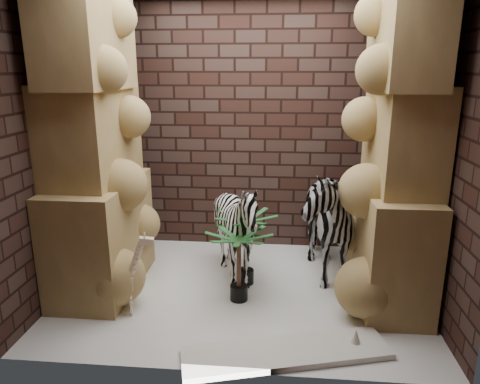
# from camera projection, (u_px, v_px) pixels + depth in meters

# --- Properties ---
(floor) EXTENTS (3.50, 3.50, 0.00)m
(floor) POSITION_uv_depth(u_px,v_px,m) (241.00, 291.00, 4.46)
(floor) COLOR white
(floor) RESTS_ON ground
(wall_back) EXTENTS (3.50, 0.00, 3.50)m
(wall_back) POSITION_uv_depth(u_px,v_px,m) (250.00, 126.00, 5.26)
(wall_back) COLOR black
(wall_back) RESTS_ON ground
(wall_front) EXTENTS (3.50, 0.00, 3.50)m
(wall_front) POSITION_uv_depth(u_px,v_px,m) (223.00, 175.00, 2.86)
(wall_front) COLOR black
(wall_front) RESTS_ON ground
(wall_left) EXTENTS (0.00, 3.00, 3.00)m
(wall_left) POSITION_uv_depth(u_px,v_px,m) (58.00, 140.00, 4.21)
(wall_left) COLOR black
(wall_left) RESTS_ON ground
(wall_right) EXTENTS (0.00, 3.00, 3.00)m
(wall_right) POSITION_uv_depth(u_px,v_px,m) (438.00, 146.00, 3.91)
(wall_right) COLOR black
(wall_right) RESTS_ON ground
(rock_pillar_left) EXTENTS (0.68, 1.30, 3.00)m
(rock_pillar_left) POSITION_uv_depth(u_px,v_px,m) (93.00, 141.00, 4.18)
(rock_pillar_left) COLOR tan
(rock_pillar_left) RESTS_ON floor
(rock_pillar_right) EXTENTS (0.58, 1.25, 3.00)m
(rock_pillar_right) POSITION_uv_depth(u_px,v_px,m) (400.00, 145.00, 3.93)
(rock_pillar_right) COLOR tan
(rock_pillar_right) RESTS_ON floor
(zebra_right) EXTENTS (0.89, 1.35, 1.48)m
(zebra_right) POSITION_uv_depth(u_px,v_px,m) (317.00, 209.00, 4.63)
(zebra_right) COLOR white
(zebra_right) RESTS_ON floor
(zebra_left) EXTENTS (1.27, 1.39, 1.02)m
(zebra_left) POSITION_uv_depth(u_px,v_px,m) (237.00, 235.00, 4.54)
(zebra_left) COLOR white
(zebra_left) RESTS_ON floor
(giraffe_toy) EXTENTS (0.43, 0.24, 0.79)m
(giraffe_toy) POSITION_uv_depth(u_px,v_px,m) (117.00, 275.00, 3.92)
(giraffe_toy) COLOR #FADEBE
(giraffe_toy) RESTS_ON floor
(palm_front) EXTENTS (0.36, 0.36, 0.78)m
(palm_front) POSITION_uv_depth(u_px,v_px,m) (246.00, 248.00, 4.52)
(palm_front) COLOR #175E2D
(palm_front) RESTS_ON floor
(palm_back) EXTENTS (0.36, 0.36, 0.71)m
(palm_back) POSITION_uv_depth(u_px,v_px,m) (239.00, 266.00, 4.20)
(palm_back) COLOR #175E2D
(palm_back) RESTS_ON floor
(surfboard) EXTENTS (1.67, 0.81, 0.05)m
(surfboard) POSITION_uv_depth(u_px,v_px,m) (286.00, 353.00, 3.45)
(surfboard) COLOR silver
(surfboard) RESTS_ON floor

